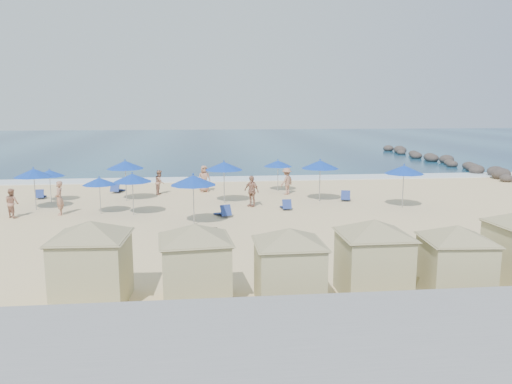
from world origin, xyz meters
TOP-DOWN VIEW (x-y plane):
  - ground at (0.00, 0.00)m, footprint 160.00×160.00m
  - ocean at (0.00, 55.00)m, footprint 160.00×80.00m
  - surf_line at (0.00, 15.50)m, footprint 160.00×2.50m
  - seawall at (0.00, -13.50)m, footprint 160.00×6.10m
  - rock_jetty at (24.01, 24.90)m, footprint 2.56×26.66m
  - trash_bin at (0.23, -3.28)m, footprint 0.88×0.88m
  - cabana_0 at (-3.23, -9.11)m, footprint 4.42×4.42m
  - cabana_1 at (-0.17, -9.42)m, footprint 4.23×4.23m
  - cabana_2 at (2.58, -9.88)m, footprint 4.11×4.11m
  - cabana_3 at (5.28, -9.48)m, footprint 4.28×4.28m
  - cabana_4 at (7.72, -9.92)m, footprint 4.02×4.02m
  - umbrella_0 at (-9.35, 5.08)m, footprint 2.14×2.14m
  - umbrella_1 at (-9.17, 7.35)m, footprint 1.80×1.80m
  - umbrella_2 at (-5.48, 3.57)m, footprint 1.82×1.82m
  - umbrella_3 at (-4.64, 7.26)m, footprint 2.27×2.27m
  - umbrella_4 at (-3.65, 3.05)m, footprint 2.06×2.06m
  - umbrella_5 at (-0.38, 0.50)m, footprint 2.26×2.26m
  - umbrella_6 at (1.36, 5.94)m, footprint 2.28×2.28m
  - umbrella_7 at (5.20, 9.64)m, footprint 1.95×1.95m
  - umbrella_8 at (7.22, 5.83)m, footprint 2.31×2.31m
  - umbrella_9 at (11.53, 3.39)m, footprint 2.25×2.25m
  - beach_chair_1 at (-10.19, 8.59)m, footprint 0.66×1.20m
  - beach_chair_2 at (-5.72, 10.32)m, footprint 0.87×1.45m
  - beach_chair_3 at (1.15, 2.17)m, footprint 0.98×1.38m
  - beach_chair_4 at (4.76, 3.63)m, footprint 0.52×1.15m
  - beach_chair_5 at (8.89, 5.88)m, footprint 0.90×1.35m
  - beachgoer_0 at (-7.62, 3.53)m, footprint 0.59×0.76m
  - beachgoer_1 at (-2.76, 9.34)m, footprint 0.67×0.83m
  - beachgoer_2 at (2.90, 4.68)m, footprint 1.05×1.10m
  - beachgoer_3 at (5.60, 8.39)m, footprint 1.27×1.27m
  - beachgoer_4 at (0.17, 9.98)m, footprint 0.99×0.77m
  - beachgoer_5 at (-9.92, 3.15)m, footprint 0.96×0.93m

SIDE VIEW (x-z plane):
  - ground at x=0.00m, z-range 0.00..0.00m
  - ocean at x=0.00m, z-range 0.00..0.06m
  - surf_line at x=0.00m, z-range 0.00..0.08m
  - beach_chair_1 at x=-10.19m, z-range -0.10..0.53m
  - beach_chair_4 at x=4.76m, z-range -0.10..0.54m
  - beach_chair_5 at x=8.89m, z-range -0.11..0.58m
  - beach_chair_3 at x=1.15m, z-range -0.11..0.59m
  - beach_chair_2 at x=-5.72m, z-range -0.11..0.63m
  - trash_bin at x=0.23m, z-range 0.00..0.71m
  - rock_jetty at x=24.01m, z-range -0.12..0.84m
  - seawall at x=0.00m, z-range 0.04..1.26m
  - beachgoer_5 at x=-9.92m, z-range 0.00..1.56m
  - beachgoer_1 at x=-2.76m, z-range 0.00..1.62m
  - beachgoer_3 at x=5.60m, z-range 0.00..1.77m
  - beachgoer_4 at x=0.17m, z-range 0.00..1.81m
  - beachgoer_2 at x=2.90m, z-range 0.00..1.83m
  - beachgoer_0 at x=-7.62m, z-range 0.00..1.84m
  - cabana_4 at x=7.72m, z-range 0.18..2.72m
  - cabana_2 at x=2.58m, z-range 0.19..2.76m
  - cabana_1 at x=-0.17m, z-range 0.19..2.86m
  - cabana_3 at x=5.28m, z-range 0.19..2.88m
  - cabana_0 at x=-3.23m, z-range 0.20..2.98m
  - umbrella_1 at x=-9.17m, z-range 0.75..2.81m
  - umbrella_2 at x=-5.48m, z-range 0.76..2.83m
  - umbrella_7 at x=5.20m, z-range 0.81..3.03m
  - umbrella_4 at x=-3.65m, z-range 0.86..3.20m
  - umbrella_0 at x=-9.35m, z-range 0.89..3.32m
  - umbrella_9 at x=11.53m, z-range 0.94..3.50m
  - umbrella_5 at x=-0.38m, z-range 0.95..3.52m
  - umbrella_3 at x=-4.64m, z-range 0.95..3.54m
  - umbrella_6 at x=1.36m, z-range 0.95..3.55m
  - umbrella_8 at x=7.22m, z-range 0.97..3.60m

